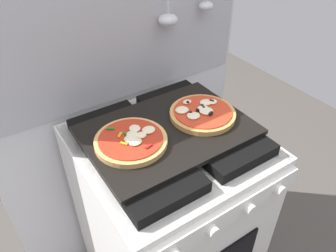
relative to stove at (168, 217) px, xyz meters
name	(u,v)px	position (x,y,z in m)	size (l,w,h in m)	color
kitchen_backsplash	(125,112)	(0.00, 0.34, 0.34)	(1.10, 0.09, 1.55)	silver
stove	(168,217)	(0.00, 0.00, 0.00)	(0.60, 0.64, 0.90)	white
baking_tray	(168,130)	(0.00, 0.00, 0.46)	(0.54, 0.38, 0.02)	black
pizza_left	(131,140)	(-0.14, 0.00, 0.48)	(0.23, 0.23, 0.03)	tan
pizza_right	(202,113)	(0.14, 0.00, 0.48)	(0.23, 0.23, 0.03)	tan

